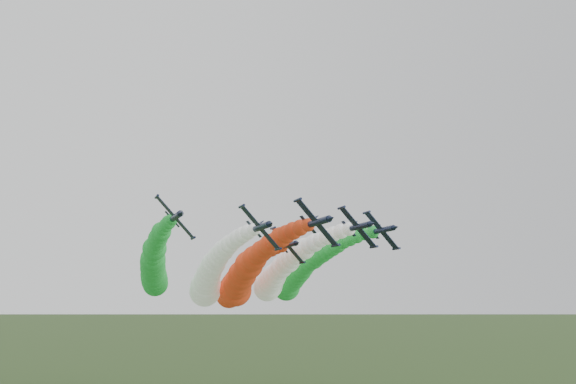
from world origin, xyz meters
The scene contains 6 objects.
jet_lead centered at (3.56, 38.46, 36.00)m, with size 16.25×84.57×18.64m.
jet_inner_left centered at (-2.98, 49.05, 35.57)m, with size 16.26×84.57×18.65m.
jet_inner_right centered at (16.90, 49.01, 36.97)m, with size 15.92×84.24×18.32m.
jet_outer_left centered at (-16.74, 54.92, 38.30)m, with size 15.47×83.78×17.86m.
jet_outer_right centered at (25.59, 55.01, 37.36)m, with size 16.18×84.49×18.57m.
jet_trail centered at (9.93, 68.13, 34.77)m, with size 16.18×84.50×18.57m.
Camera 1 is at (-39.24, -100.11, 30.55)m, focal length 35.00 mm.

